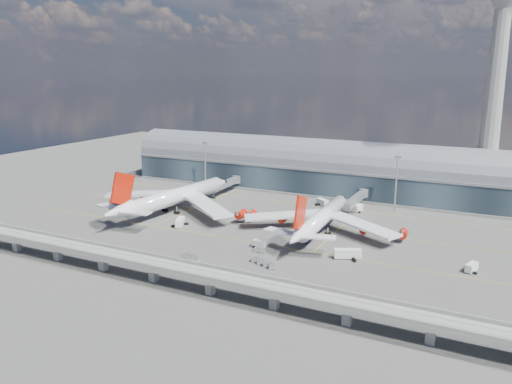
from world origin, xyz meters
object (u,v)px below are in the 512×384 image
at_px(airliner_left, 173,197).
at_px(cargo_train_2, 259,250).
at_px(airliner_right, 322,219).
at_px(service_truck_4, 358,208).
at_px(service_truck_1, 259,244).
at_px(cargo_train_1, 264,263).
at_px(service_truck_3, 472,267).
at_px(floodlight_mast_left, 205,164).
at_px(cargo_train_0, 190,258).
at_px(service_truck_5, 322,202).
at_px(service_truck_0, 180,222).
at_px(floodlight_mast_right, 396,183).
at_px(service_truck_2, 348,254).
at_px(control_tower, 494,95).

bearing_deg(airliner_left, cargo_train_2, -20.52).
xyz_separation_m(airliner_right, service_truck_4, (5.02, 35.81, -3.99)).
bearing_deg(service_truck_1, cargo_train_1, -143.12).
bearing_deg(service_truck_3, floodlight_mast_left, 175.09).
bearing_deg(airliner_left, service_truck_3, -0.11).
xyz_separation_m(service_truck_3, cargo_train_0, (-85.59, -31.41, -0.52)).
bearing_deg(service_truck_5, service_truck_3, -93.17).
height_order(airliner_left, service_truck_0, airliner_left).
relative_size(airliner_right, cargo_train_1, 6.37).
bearing_deg(floodlight_mast_left, service_truck_4, -4.70).
xyz_separation_m(cargo_train_0, cargo_train_1, (24.15, 6.70, 0.05)).
distance_m(floodlight_mast_right, service_truck_3, 70.23).
height_order(floodlight_mast_right, cargo_train_2, floodlight_mast_right).
bearing_deg(service_truck_5, cargo_train_2, -143.63).
distance_m(service_truck_5, cargo_train_2, 70.05).
height_order(service_truck_2, service_truck_3, service_truck_2).
height_order(floodlight_mast_left, airliner_right, floodlight_mast_left).
relative_size(service_truck_1, service_truck_2, 0.53).
bearing_deg(cargo_train_1, service_truck_5, -15.84).
bearing_deg(cargo_train_1, service_truck_1, 9.72).
bearing_deg(floodlight_mast_left, control_tower, 11.72).
height_order(floodlight_mast_left, service_truck_3, floodlight_mast_left).
relative_size(floodlight_mast_right, service_truck_4, 4.23).
relative_size(service_truck_0, service_truck_3, 1.33).
relative_size(cargo_train_0, cargo_train_2, 1.70).
height_order(airliner_left, service_truck_2, airliner_left).
bearing_deg(cargo_train_2, service_truck_1, 15.69).
height_order(service_truck_1, service_truck_4, service_truck_4).
xyz_separation_m(control_tower, service_truck_5, (-67.85, -31.66, -50.03)).
distance_m(service_truck_1, service_truck_4, 65.17).
distance_m(service_truck_5, cargo_train_1, 80.52).
relative_size(control_tower, service_truck_0, 12.61).
xyz_separation_m(service_truck_3, cargo_train_2, (-67.94, -14.56, -0.63)).
xyz_separation_m(control_tower, floodlight_mast_left, (-135.00, -28.00, -38.00)).
bearing_deg(service_truck_0, floodlight_mast_right, 15.70).
distance_m(service_truck_0, service_truck_5, 70.55).
relative_size(service_truck_3, service_truck_5, 0.91).
bearing_deg(floodlight_mast_left, service_truck_1, -46.49).
height_order(airliner_right, cargo_train_2, airliner_right).
distance_m(floodlight_mast_right, cargo_train_2, 81.40).
distance_m(floodlight_mast_left, cargo_train_0, 104.35).
relative_size(control_tower, airliner_left, 1.30).
bearing_deg(service_truck_5, airliner_right, -125.98).
height_order(cargo_train_0, cargo_train_1, cargo_train_1).
relative_size(airliner_right, service_truck_3, 11.16).
bearing_deg(airliner_right, cargo_train_2, -113.17).
height_order(floodlight_mast_right, service_truck_5, floodlight_mast_right).
bearing_deg(cargo_train_1, cargo_train_0, 84.48).
relative_size(control_tower, airliner_right, 1.50).
bearing_deg(airliner_right, floodlight_mast_right, 63.36).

